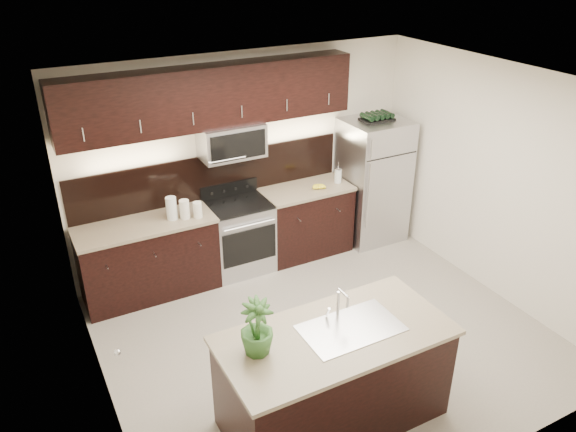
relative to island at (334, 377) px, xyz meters
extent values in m
plane|color=gray|center=(0.54, 1.02, -0.47)|extent=(4.50, 4.50, 0.00)
cube|color=beige|center=(0.54, 3.02, 0.88)|extent=(4.50, 0.02, 2.70)
cube|color=beige|center=(0.54, -0.98, 0.88)|extent=(4.50, 0.02, 2.70)
cube|color=beige|center=(-1.71, 1.02, 0.88)|extent=(0.02, 4.00, 2.70)
cube|color=beige|center=(2.79, 1.02, 0.88)|extent=(0.02, 4.00, 2.70)
cube|color=white|center=(0.54, 1.02, 2.23)|extent=(4.50, 4.00, 0.02)
cube|color=silver|center=(-1.69, 0.22, 0.54)|extent=(0.04, 0.80, 2.02)
sphere|color=silver|center=(-1.66, 0.54, 0.53)|extent=(0.06, 0.06, 0.06)
cube|color=black|center=(-1.69, 1.77, 1.18)|extent=(0.01, 0.32, 0.46)
cube|color=white|center=(-1.69, 1.77, 1.18)|extent=(0.00, 0.24, 0.36)
cube|color=black|center=(-0.87, 2.71, -0.02)|extent=(1.57, 0.62, 0.90)
cube|color=black|center=(1.25, 2.71, -0.02)|extent=(1.16, 0.62, 0.90)
cube|color=#B2B2B7|center=(0.29, 2.71, -0.02)|extent=(0.76, 0.62, 0.90)
cube|color=black|center=(0.29, 2.71, 0.44)|extent=(0.76, 0.60, 0.03)
cube|color=tan|center=(-0.87, 2.71, 0.45)|extent=(1.59, 0.65, 0.04)
cube|color=tan|center=(1.25, 2.71, 0.45)|extent=(1.18, 0.65, 0.04)
cube|color=black|center=(0.09, 3.00, 0.75)|extent=(3.49, 0.02, 0.56)
cube|color=#B2B2B7|center=(0.29, 2.82, 1.23)|extent=(0.76, 0.40, 0.40)
cube|color=black|center=(0.09, 2.85, 1.78)|extent=(3.49, 0.33, 0.70)
cube|color=black|center=(0.00, 0.00, -0.02)|extent=(1.90, 0.90, 0.90)
cube|color=tan|center=(0.00, 0.00, 0.45)|extent=(1.96, 0.96, 0.04)
cube|color=silver|center=(0.15, 0.00, 0.47)|extent=(0.84, 0.50, 0.01)
cylinder|color=silver|center=(0.15, 0.21, 0.59)|extent=(0.03, 0.03, 0.24)
cylinder|color=silver|center=(0.15, 0.14, 0.74)|extent=(0.02, 0.14, 0.02)
cylinder|color=silver|center=(0.15, 0.07, 0.69)|extent=(0.02, 0.02, 0.10)
cube|color=#B2B2B7|center=(2.28, 2.65, 0.38)|extent=(0.83, 0.74, 1.71)
cube|color=black|center=(2.28, 2.65, 1.25)|extent=(0.42, 0.26, 0.03)
cylinder|color=black|center=(2.11, 2.65, 1.30)|extent=(0.07, 0.24, 0.07)
cylinder|color=black|center=(2.19, 2.65, 1.30)|extent=(0.07, 0.24, 0.07)
cylinder|color=black|center=(2.28, 2.65, 1.30)|extent=(0.07, 0.24, 0.07)
cylinder|color=black|center=(2.36, 2.65, 1.30)|extent=(0.07, 0.24, 0.07)
cylinder|color=black|center=(2.44, 2.65, 1.30)|extent=(0.07, 0.24, 0.07)
imported|color=#2E5A24|center=(-0.67, 0.10, 0.71)|extent=(0.30, 0.30, 0.48)
cylinder|color=silver|center=(-0.55, 2.66, 0.60)|extent=(0.12, 0.12, 0.27)
cylinder|color=silver|center=(-0.41, 2.61, 0.58)|extent=(0.11, 0.11, 0.23)
cylinder|color=silver|center=(-0.28, 2.56, 0.56)|extent=(0.10, 0.10, 0.19)
cylinder|color=silver|center=(1.71, 2.66, 0.56)|extent=(0.09, 0.09, 0.19)
cylinder|color=silver|center=(1.71, 2.66, 0.66)|extent=(0.10, 0.10, 0.02)
cylinder|color=silver|center=(1.71, 2.66, 0.71)|extent=(0.01, 0.01, 0.07)
ellipsoid|color=yellow|center=(1.34, 2.63, 0.50)|extent=(0.22, 0.19, 0.06)
camera|label=1|loc=(-2.08, -3.08, 3.42)|focal=35.00mm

